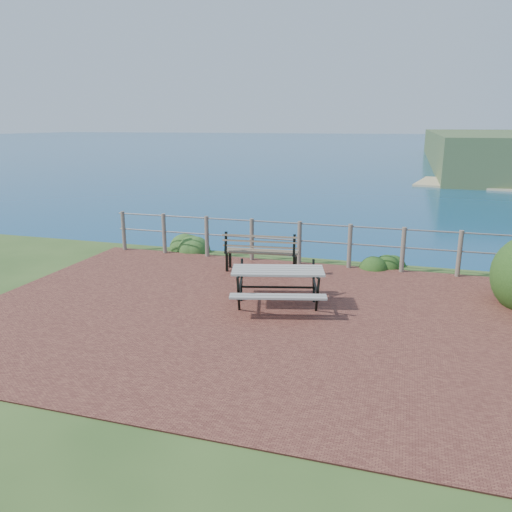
{
  "coord_description": "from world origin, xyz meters",
  "views": [
    {
      "loc": [
        2.28,
        -7.65,
        3.18
      ],
      "look_at": [
        -0.36,
        1.08,
        0.75
      ],
      "focal_mm": 35.0,
      "sensor_mm": 36.0,
      "label": 1
    }
  ],
  "objects": [
    {
      "name": "ground",
      "position": [
        0.0,
        0.0,
        0.0
      ],
      "size": [
        10.0,
        7.0,
        0.12
      ],
      "primitive_type": "cube",
      "color": "brown",
      "rests_on": "ground"
    },
    {
      "name": "ocean",
      "position": [
        0.0,
        200.0,
        0.0
      ],
      "size": [
        1200.0,
        1200.0,
        0.0
      ],
      "primitive_type": "plane",
      "color": "#125370",
      "rests_on": "ground"
    },
    {
      "name": "safety_railing",
      "position": [
        0.0,
        3.35,
        0.57
      ],
      "size": [
        9.4,
        0.1,
        1.0
      ],
      "color": "#6B5B4C",
      "rests_on": "ground"
    },
    {
      "name": "picnic_table",
      "position": [
        0.22,
        0.51,
        0.44
      ],
      "size": [
        1.72,
        1.36,
        0.68
      ],
      "rotation": [
        0.0,
        0.0,
        0.26
      ],
      "color": "gray",
      "rests_on": "ground"
    },
    {
      "name": "park_bench",
      "position": [
        -0.67,
        2.51,
        0.6
      ],
      "size": [
        1.64,
        0.57,
        0.91
      ],
      "rotation": [
        0.0,
        0.0,
        0.11
      ],
      "color": "brown",
      "rests_on": "ground"
    },
    {
      "name": "shrub_lip_west",
      "position": [
        -3.04,
        3.96,
        0.0
      ],
      "size": [
        0.81,
        0.81,
        0.57
      ],
      "primitive_type": "ellipsoid",
      "color": "#2B5B22",
      "rests_on": "ground"
    },
    {
      "name": "shrub_lip_east",
      "position": [
        1.89,
        3.71,
        0.0
      ],
      "size": [
        0.71,
        0.71,
        0.43
      ],
      "primitive_type": "ellipsoid",
      "color": "#183C12",
      "rests_on": "ground"
    }
  ]
}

